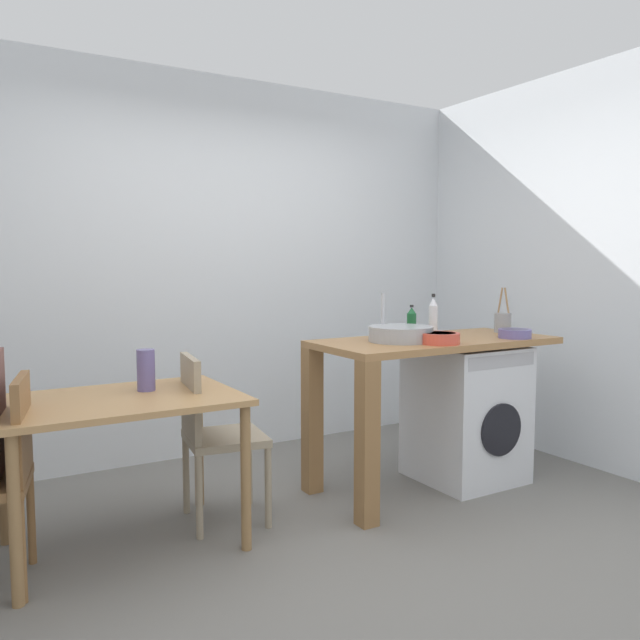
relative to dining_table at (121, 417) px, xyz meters
The scene contains 16 objects.
ground_plane 1.22m from the dining_table, 26.74° to the right, with size 5.46×5.46×0.00m, color slate.
wall_back 1.73m from the dining_table, 54.32° to the left, with size 4.60×0.10×2.70m, color silver.
wall_counter_side 3.19m from the dining_table, ahead, with size 0.10×3.80×2.70m, color silver.
dining_table is the anchor object (origin of this frame).
chair_opposite 0.50m from the dining_table, ahead, with size 0.45×0.45×0.90m.
kitchen_counter 1.66m from the dining_table, ahead, with size 1.50×0.68×0.92m.
washing_machine 2.14m from the dining_table, ahead, with size 0.60×0.61×0.86m.
sink_basin 1.64m from the dining_table, ahead, with size 0.38×0.38×0.09m, color #9EA0A5.
tap 1.66m from the dining_table, ahead, with size 0.02×0.02×0.28m, color #B2B2B7.
bottle_tall_green 1.90m from the dining_table, ahead, with size 0.06×0.06×0.19m.
bottle_squat_brown 2.03m from the dining_table, ahead, with size 0.06×0.06×0.27m.
mixing_bowl 1.78m from the dining_table, ahead, with size 0.23×0.23×0.06m.
utensil_crock 2.52m from the dining_table, ahead, with size 0.11×0.11×0.30m.
colander 2.36m from the dining_table, ahead, with size 0.20×0.20×0.06m.
vase 0.27m from the dining_table, 33.69° to the left, with size 0.09×0.09×0.21m, color slate.
scissors 1.85m from the dining_table, ahead, with size 0.15×0.06×0.01m.
Camera 1 is at (-1.61, -2.58, 1.38)m, focal length 35.44 mm.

